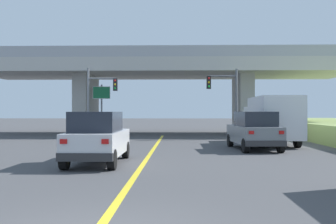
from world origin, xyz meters
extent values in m
plane|color=#424244|center=(0.00, 30.70, 0.00)|extent=(160.00, 160.00, 0.00)
cube|color=#B7B5AD|center=(0.00, 30.70, 5.87)|extent=(33.01, 9.28, 1.12)
cube|color=#A8A69F|center=(-7.14, 30.70, 2.65)|extent=(1.20, 5.57, 5.31)
cube|color=#A8A69F|center=(7.14, 30.70, 2.65)|extent=(1.20, 5.57, 5.31)
cube|color=#9EA0A5|center=(0.00, 26.21, 6.88)|extent=(33.01, 0.20, 0.90)
cube|color=#9EA0A5|center=(0.00, 35.19, 6.88)|extent=(33.01, 0.20, 0.90)
cube|color=yellow|center=(0.00, 13.81, 0.00)|extent=(0.20, 27.63, 0.01)
cube|color=silver|center=(-1.77, 9.39, 0.81)|extent=(1.86, 4.68, 0.90)
cube|color=#1E232D|center=(-1.77, 9.04, 1.64)|extent=(1.64, 2.57, 0.76)
cube|color=#2D2D30|center=(-1.77, 7.10, 0.50)|extent=(1.90, 0.20, 0.28)
cube|color=red|center=(-2.47, 7.03, 1.03)|extent=(0.24, 0.06, 0.16)
cube|color=red|center=(-1.07, 7.03, 1.03)|extent=(0.24, 0.06, 0.16)
cylinder|color=black|center=(-2.60, 11.18, 0.36)|extent=(0.26, 0.72, 0.72)
cylinder|color=black|center=(-0.94, 11.18, 0.36)|extent=(0.26, 0.72, 0.72)
cylinder|color=black|center=(-2.60, 7.60, 0.36)|extent=(0.26, 0.72, 0.72)
cylinder|color=black|center=(-0.94, 7.60, 0.36)|extent=(0.26, 0.72, 0.72)
cube|color=slate|center=(5.35, 15.44, 0.81)|extent=(2.31, 4.91, 0.90)
cube|color=#1E232D|center=(5.38, 15.09, 1.64)|extent=(1.91, 2.75, 0.76)
cube|color=#2D2D30|center=(5.54, 13.11, 0.50)|extent=(1.99, 0.36, 0.28)
cube|color=red|center=(4.82, 12.99, 1.03)|extent=(0.24, 0.08, 0.16)
cube|color=red|center=(6.27, 13.10, 1.03)|extent=(0.24, 0.08, 0.16)
cylinder|color=black|center=(4.34, 17.20, 0.36)|extent=(0.32, 0.74, 0.72)
cylinder|color=black|center=(6.08, 17.34, 0.36)|extent=(0.32, 0.74, 0.72)
cylinder|color=black|center=(4.63, 13.54, 0.36)|extent=(0.32, 0.74, 0.72)
cylinder|color=black|center=(6.37, 13.68, 0.36)|extent=(0.32, 0.74, 0.72)
cube|color=silver|center=(7.04, 21.50, 1.40)|extent=(2.20, 2.00, 1.90)
cube|color=silver|center=(7.04, 17.93, 1.68)|extent=(2.31, 5.14, 2.45)
cube|color=#197F4C|center=(7.04, 17.93, 1.06)|extent=(2.33, 5.04, 0.24)
cylinder|color=black|center=(6.04, 21.50, 0.45)|extent=(0.30, 0.90, 0.90)
cylinder|color=black|center=(8.04, 21.50, 0.45)|extent=(0.30, 0.90, 0.90)
cylinder|color=black|center=(6.04, 16.64, 0.45)|extent=(0.30, 0.90, 0.90)
cylinder|color=black|center=(8.04, 16.64, 0.45)|extent=(0.30, 0.90, 0.90)
cylinder|color=#56595E|center=(5.64, 23.84, 2.59)|extent=(0.18, 0.18, 5.18)
cylinder|color=#56595E|center=(4.61, 23.84, 4.66)|extent=(2.06, 0.12, 0.12)
cube|color=black|center=(3.58, 23.84, 4.18)|extent=(0.32, 0.26, 0.96)
sphere|color=red|center=(3.58, 23.69, 4.48)|extent=(0.16, 0.16, 0.16)
sphere|color=gold|center=(3.58, 23.69, 4.18)|extent=(0.16, 0.16, 0.16)
sphere|color=green|center=(3.58, 23.69, 3.88)|extent=(0.16, 0.16, 0.16)
cylinder|color=slate|center=(-5.64, 24.78, 2.70)|extent=(0.18, 0.18, 5.40)
cylinder|color=slate|center=(-4.59, 24.78, 4.58)|extent=(2.10, 0.12, 0.12)
cube|color=#232326|center=(-3.54, 24.78, 4.10)|extent=(0.32, 0.26, 0.96)
sphere|color=red|center=(-3.54, 24.63, 4.40)|extent=(0.16, 0.16, 0.16)
sphere|color=gold|center=(-3.54, 24.63, 4.10)|extent=(0.16, 0.16, 0.16)
sphere|color=green|center=(-3.54, 24.63, 3.80)|extent=(0.16, 0.16, 0.16)
cylinder|color=slate|center=(-5.31, 28.51, 2.17)|extent=(0.14, 0.14, 4.34)
cube|color=#197242|center=(-5.31, 28.45, 3.65)|extent=(1.44, 0.08, 0.98)
cube|color=white|center=(-5.31, 28.44, 3.65)|extent=(1.52, 0.04, 1.06)
camera|label=1|loc=(1.39, -6.44, 2.04)|focal=43.58mm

